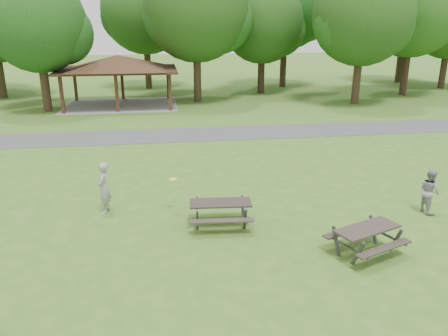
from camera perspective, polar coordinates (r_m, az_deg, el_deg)
ground at (r=11.76m, az=-1.99°, el=-12.45°), size 160.00×160.00×0.00m
asphalt_path at (r=24.80m, az=-5.72°, el=4.32°), size 120.00×3.20×0.02m
pavilion at (r=34.28m, az=-13.68°, el=13.01°), size 8.60×7.01×3.76m
tree_row_d at (r=33.48m, az=-23.02°, el=16.64°), size 6.93×6.60×9.27m
tree_row_e at (r=35.21m, az=-3.49°, el=19.67°), size 8.40×8.00×11.02m
tree_row_f at (r=39.63m, az=5.16°, el=18.14°), size 7.35×7.00×9.55m
tree_row_g at (r=35.47m, az=17.76°, el=18.14°), size 7.77×7.40×10.25m
tree_row_h at (r=41.40m, az=23.58°, el=18.42°), size 8.61×8.20×11.37m
tree_deep_b at (r=43.07m, az=-10.15°, el=19.35°), size 8.40×8.00×11.13m
tree_deep_c at (r=43.81m, az=8.18°, el=20.16°), size 8.82×8.40×11.90m
tree_deep_d at (r=50.33m, az=22.75°, el=18.28°), size 8.40×8.00×11.27m
picnic_table_middle at (r=13.54m, az=-0.45°, el=-5.20°), size 2.00×1.66×0.82m
picnic_table_far at (r=12.58m, az=18.14°, el=-8.18°), size 2.27×2.06×0.81m
frisbee_in_flight at (r=14.39m, az=-6.68°, el=-1.46°), size 0.29×0.29×0.02m
frisbee_thrower at (r=14.94m, az=-15.44°, el=-2.51°), size 0.47×0.67×1.72m
frisbee_catcher at (r=15.95m, az=25.26°, el=-2.74°), size 0.63×0.78×1.50m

